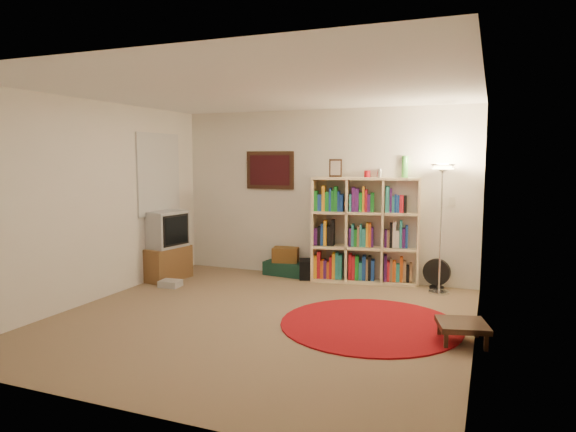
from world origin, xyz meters
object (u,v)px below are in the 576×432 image
side_table (462,326)px  floor_lamp (442,186)px  tv_stand (164,246)px  suitcase (287,268)px  bookshelf (363,231)px  floor_fan (437,274)px

side_table → floor_lamp: bearing=102.0°
tv_stand → suitcase: size_ratio=1.48×
floor_lamp → tv_stand: floor_lamp is taller
suitcase → tv_stand: bearing=-142.1°
floor_lamp → tv_stand: size_ratio=1.68×
tv_stand → side_table: bearing=-5.7°
floor_lamp → side_table: (0.39, -1.85, -1.25)m
bookshelf → tv_stand: size_ratio=1.79×
bookshelf → side_table: bookshelf is taller
bookshelf → floor_lamp: size_ratio=1.06×
tv_stand → side_table: 4.42m
bookshelf → floor_fan: size_ratio=4.33×
tv_stand → suitcase: (1.57, 0.95, -0.39)m
tv_stand → bookshelf: bearing=28.8°
bookshelf → suitcase: bookshelf is taller
suitcase → side_table: (2.68, -2.11, 0.07)m
floor_lamp → floor_fan: (-0.05, 0.21, -1.21)m
tv_stand → side_table: size_ratio=1.83×
bookshelf → tv_stand: bearing=-171.5°
floor_lamp → tv_stand: 4.03m
bookshelf → tv_stand: 2.93m
floor_fan → tv_stand: size_ratio=0.41×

